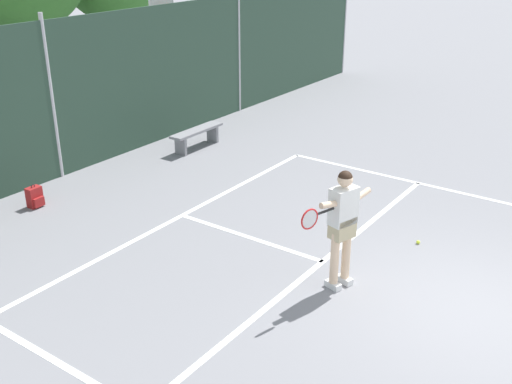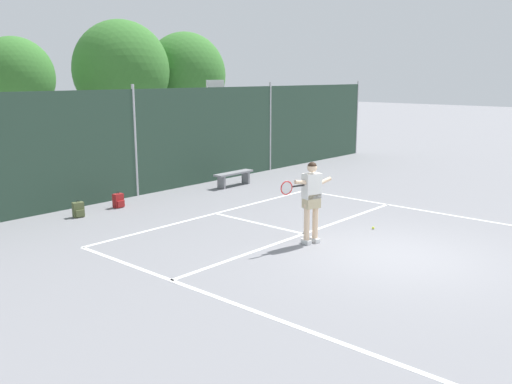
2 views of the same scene
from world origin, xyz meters
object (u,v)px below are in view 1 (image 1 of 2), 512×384
(tennis_ball, at_px, (418,242))
(courtside_bench, at_px, (197,134))
(basketball_hoop, at_px, (162,35))
(tennis_player, at_px, (342,219))
(backpack_red, at_px, (35,197))

(tennis_ball, xyz_separation_m, courtside_bench, (1.67, 6.35, 0.33))
(basketball_hoop, distance_m, tennis_player, 9.93)
(tennis_ball, height_order, backpack_red, backpack_red)
(tennis_player, relative_size, courtside_bench, 1.16)
(courtside_bench, bearing_deg, basketball_hoop, 57.49)
(courtside_bench, bearing_deg, backpack_red, 176.14)
(basketball_hoop, xyz_separation_m, backpack_red, (-6.06, -2.19, -2.12))
(basketball_hoop, xyz_separation_m, courtside_bench, (-1.59, -2.49, -1.95))
(tennis_ball, relative_size, courtside_bench, 0.04)
(backpack_red, distance_m, courtside_bench, 4.49)
(tennis_player, distance_m, tennis_ball, 2.30)
(tennis_player, relative_size, backpack_red, 4.01)
(tennis_player, height_order, courtside_bench, tennis_player)
(basketball_hoop, distance_m, tennis_ball, 9.69)
(tennis_player, xyz_separation_m, tennis_ball, (1.98, -0.48, -1.08))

